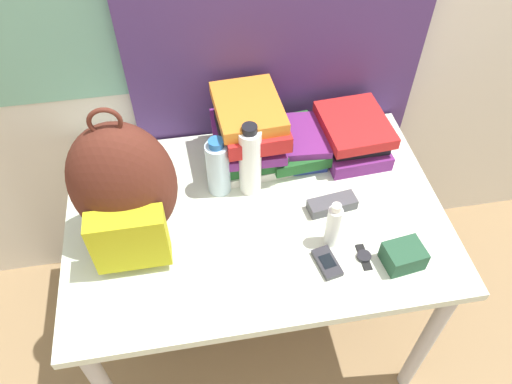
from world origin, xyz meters
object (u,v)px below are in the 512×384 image
at_px(sports_bottle, 249,161).
at_px(book_stack_center, 294,143).
at_px(cell_phone, 327,263).
at_px(sunglasses_case, 332,204).
at_px(book_stack_right, 353,134).
at_px(book_stack_left, 250,132).
at_px(backpack, 124,190).
at_px(camera_pouch, 403,256).
at_px(wristwatch, 364,257).
at_px(water_bottle, 218,167).
at_px(sunscreen_bottle, 333,226).

bearing_deg(sports_bottle, book_stack_center, 37.35).
xyz_separation_m(cell_phone, sunglasses_case, (0.07, 0.20, 0.01)).
bearing_deg(book_stack_right, cell_phone, -114.47).
height_order(book_stack_left, book_stack_right, book_stack_left).
height_order(backpack, cell_phone, backpack).
height_order(camera_pouch, wristwatch, camera_pouch).
bearing_deg(book_stack_center, camera_pouch, -66.97).
relative_size(backpack, cell_phone, 4.25).
xyz_separation_m(book_stack_right, cell_phone, (-0.20, -0.45, -0.06)).
relative_size(sports_bottle, cell_phone, 2.37).
bearing_deg(camera_pouch, book_stack_left, 126.78).
bearing_deg(book_stack_center, sunglasses_case, -75.99).
relative_size(water_bottle, sunglasses_case, 1.35).
relative_size(book_stack_left, cell_phone, 2.66).
height_order(book_stack_right, cell_phone, book_stack_right).
xyz_separation_m(sports_bottle, cell_phone, (0.17, -0.32, -0.12)).
xyz_separation_m(book_stack_center, water_bottle, (-0.27, -0.12, 0.05)).
bearing_deg(book_stack_left, water_bottle, -136.73).
xyz_separation_m(backpack, wristwatch, (0.64, -0.19, -0.19)).
bearing_deg(sports_bottle, sunscreen_bottle, -51.47).
relative_size(water_bottle, sports_bottle, 0.80).
bearing_deg(sunscreen_bottle, book_stack_left, 115.25).
distance_m(book_stack_center, sunglasses_case, 0.27).
distance_m(backpack, sunscreen_bottle, 0.58).
distance_m(book_stack_left, cell_phone, 0.49).
height_order(water_bottle, cell_phone, water_bottle).
xyz_separation_m(book_stack_left, camera_pouch, (0.36, -0.48, -0.09)).
height_order(water_bottle, sunscreen_bottle, water_bottle).
xyz_separation_m(sunglasses_case, camera_pouch, (0.14, -0.23, 0.01)).
relative_size(cell_phone, sunglasses_case, 0.71).
xyz_separation_m(book_stack_left, sunglasses_case, (0.21, -0.25, -0.11)).
distance_m(sunglasses_case, camera_pouch, 0.27).
bearing_deg(water_bottle, book_stack_left, 43.27).
bearing_deg(sports_bottle, wristwatch, -48.83).
bearing_deg(cell_phone, sunscreen_bottle, 67.96).
xyz_separation_m(water_bottle, sports_bottle, (0.09, -0.01, 0.03)).
relative_size(sports_bottle, camera_pouch, 2.23).
bearing_deg(camera_pouch, sports_bottle, 137.03).
distance_m(book_stack_center, camera_pouch, 0.53).
bearing_deg(book_stack_right, book_stack_left, -179.92).
xyz_separation_m(book_stack_center, cell_phone, (-0.00, -0.46, -0.04)).
bearing_deg(camera_pouch, book_stack_center, 113.03).
xyz_separation_m(sports_bottle, camera_pouch, (0.38, -0.35, -0.09)).
bearing_deg(backpack, wristwatch, -16.87).
xyz_separation_m(book_stack_left, water_bottle, (-0.12, -0.11, -0.03)).
height_order(sunscreen_bottle, cell_phone, sunscreen_bottle).
relative_size(sports_bottle, sunscreen_bottle, 1.56).
relative_size(sports_bottle, sunglasses_case, 1.68).
height_order(book_stack_center, camera_pouch, book_stack_center).
relative_size(book_stack_center, cell_phone, 2.44).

